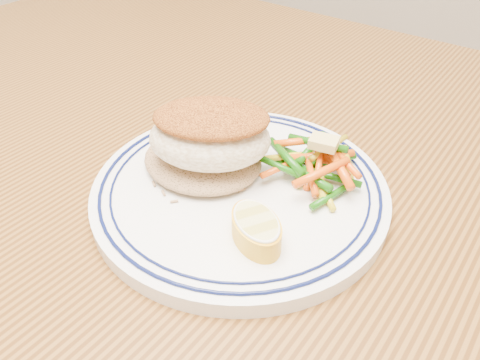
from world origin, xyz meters
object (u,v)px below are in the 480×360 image
object	(u,v)px
dining_table	(303,259)
plate	(240,189)
fish_fillet	(210,133)
vegetable_pile	(314,164)
lemon_wedge	(256,228)
rice_pilaf	(202,157)

from	to	relation	value
dining_table	plate	xyz separation A→B (m)	(-0.05, -0.05, 0.11)
dining_table	fish_fillet	world-z (taller)	fish_fillet
vegetable_pile	lemon_wedge	size ratio (longest dim) A/B	1.51
fish_fillet	plate	bearing A→B (deg)	4.21
fish_fillet	vegetable_pile	distance (m)	0.10
fish_fillet	vegetable_pile	bearing A→B (deg)	34.72
lemon_wedge	rice_pilaf	bearing A→B (deg)	152.95
plate	vegetable_pile	world-z (taller)	vegetable_pile
dining_table	plate	bearing A→B (deg)	-134.42
fish_fillet	rice_pilaf	bearing A→B (deg)	166.88
dining_table	lemon_wedge	xyz separation A→B (m)	(0.00, -0.10, 0.12)
rice_pilaf	fish_fillet	distance (m)	0.04
rice_pilaf	lemon_wedge	world-z (taller)	same
rice_pilaf	fish_fillet	bearing A→B (deg)	-13.12
dining_table	vegetable_pile	xyz separation A→B (m)	(-0.00, 0.00, 0.13)
fish_fillet	vegetable_pile	xyz separation A→B (m)	(0.08, 0.05, -0.03)
plate	vegetable_pile	xyz separation A→B (m)	(0.05, 0.05, 0.02)
rice_pilaf	lemon_wedge	xyz separation A→B (m)	(0.10, -0.05, 0.00)
fish_fillet	lemon_wedge	xyz separation A→B (m)	(0.08, -0.05, -0.03)
lemon_wedge	vegetable_pile	bearing A→B (deg)	93.38
plate	vegetable_pile	distance (m)	0.07
plate	vegetable_pile	bearing A→B (deg)	47.95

